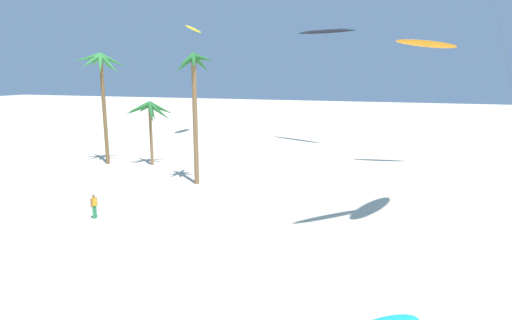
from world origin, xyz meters
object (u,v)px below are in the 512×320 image
Objects in this scene: flying_kite_0 at (194,29)px; flying_kite_3 at (426,44)px; palm_tree_1 at (101,72)px; palm_tree_2 at (194,79)px; palm_tree_0 at (149,112)px; person_foreground_walker at (94,205)px; flying_kite_2 at (326,31)px.

flying_kite_3 is at bearing -23.13° from flying_kite_0.
flying_kite_3 reaches higher than palm_tree_1.
flying_kite_3 reaches higher than palm_tree_2.
person_foreground_walker is (5.54, -15.37, -4.47)m from palm_tree_0.
palm_tree_0 is 0.41× the size of flying_kite_0.
palm_tree_2 is at bearing 77.42° from person_foreground_walker.
flying_kite_3 is at bearing 33.80° from palm_tree_2.
flying_kite_2 is 15.46m from flying_kite_3.
flying_kite_2 reaches higher than palm_tree_2.
palm_tree_0 is at bearing -76.23° from flying_kite_0.
person_foreground_walker is at bearing -105.38° from flying_kite_2.
flying_kite_3 reaches higher than person_foreground_walker.
palm_tree_1 is at bearing -167.28° from palm_tree_0.
flying_kite_2 is (19.23, -2.46, -1.10)m from flying_kite_0.
palm_tree_2 is at bearing -34.52° from palm_tree_0.
person_foreground_walker is at bearing -73.53° from flying_kite_0.
palm_tree_0 is 6.13m from palm_tree_1.
palm_tree_1 is 0.70× the size of flying_kite_0.
flying_kite_0 is at bearing 172.70° from flying_kite_2.
person_foreground_walker is (-8.92, -32.42, -13.30)m from flying_kite_2.
person_foreground_walker is at bearing -54.70° from palm_tree_1.
flying_kite_3 is at bearing 47.61° from person_foreground_walker.
flying_kite_2 is at bearing 43.50° from palm_tree_1.
palm_tree_0 is at bearing 12.72° from palm_tree_1.
palm_tree_1 is at bearing -136.50° from flying_kite_2.
palm_tree_2 is 6.68× the size of person_foreground_walker.
palm_tree_1 is 21.42m from flying_kite_0.
flying_kite_2 reaches higher than flying_kite_3.
flying_kite_2 is at bearing 49.71° from palm_tree_0.
flying_kite_0 reaches higher than palm_tree_2.
flying_kite_2 is (14.45, 17.05, 8.83)m from palm_tree_0.
palm_tree_1 reaches higher than palm_tree_2.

